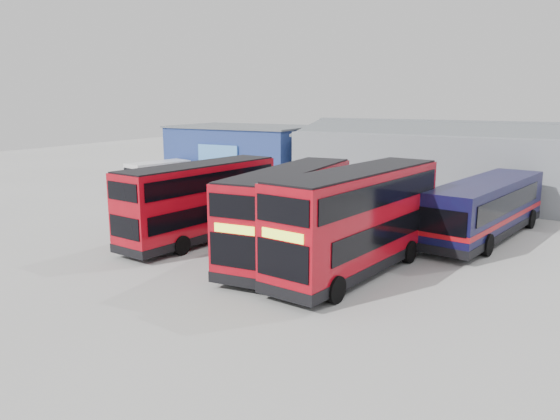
{
  "coord_description": "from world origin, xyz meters",
  "views": [
    {
      "loc": [
        12.8,
        -23.81,
        7.62
      ],
      "look_at": [
        -0.09,
        -0.45,
        2.1
      ],
      "focal_mm": 35.0,
      "sensor_mm": 36.0,
      "label": 1
    }
  ],
  "objects_px": {
    "single_decker_blue": "(486,210)",
    "panel_van": "(158,174)",
    "double_decker_left": "(200,203)",
    "double_decker_centre": "(289,215)",
    "double_decker_right": "(358,222)",
    "office_block": "(244,154)",
    "maintenance_shed": "(506,166)"
  },
  "relations": [
    {
      "from": "double_decker_right",
      "to": "single_decker_blue",
      "type": "xyz_separation_m",
      "value": [
        4.0,
        8.97,
        -0.69
      ]
    },
    {
      "from": "maintenance_shed",
      "to": "panel_van",
      "type": "distance_m",
      "value": 27.69
    },
    {
      "from": "office_block",
      "to": "double_decker_right",
      "type": "bearing_deg",
      "value": -46.92
    },
    {
      "from": "double_decker_left",
      "to": "single_decker_blue",
      "type": "xyz_separation_m",
      "value": [
        13.31,
        7.95,
        -0.5
      ]
    },
    {
      "from": "double_decker_left",
      "to": "double_decker_right",
      "type": "distance_m",
      "value": 9.37
    },
    {
      "from": "maintenance_shed",
      "to": "double_decker_right",
      "type": "relative_size",
      "value": 2.74
    },
    {
      "from": "double_decker_centre",
      "to": "double_decker_left",
      "type": "bearing_deg",
      "value": 168.47
    },
    {
      "from": "single_decker_blue",
      "to": "panel_van",
      "type": "xyz_separation_m",
      "value": [
        -26.78,
        4.06,
        -0.3
      ]
    },
    {
      "from": "double_decker_right",
      "to": "double_decker_left",
      "type": "bearing_deg",
      "value": -177.53
    },
    {
      "from": "double_decker_centre",
      "to": "single_decker_blue",
      "type": "xyz_separation_m",
      "value": [
        7.5,
        8.75,
        -0.58
      ]
    },
    {
      "from": "double_decker_left",
      "to": "panel_van",
      "type": "distance_m",
      "value": 18.06
    },
    {
      "from": "maintenance_shed",
      "to": "double_decker_right",
      "type": "distance_m",
      "value": 22.13
    },
    {
      "from": "maintenance_shed",
      "to": "single_decker_blue",
      "type": "xyz_separation_m",
      "value": [
        0.57,
        -12.89,
        -1.01
      ]
    },
    {
      "from": "maintenance_shed",
      "to": "double_decker_left",
      "type": "relative_size",
      "value": 3.0
    },
    {
      "from": "maintenance_shed",
      "to": "double_decker_left",
      "type": "bearing_deg",
      "value": -121.44
    },
    {
      "from": "single_decker_blue",
      "to": "panel_van",
      "type": "relative_size",
      "value": 2.15
    },
    {
      "from": "double_decker_centre",
      "to": "single_decker_blue",
      "type": "bearing_deg",
      "value": 45.72
    },
    {
      "from": "maintenance_shed",
      "to": "double_decker_left",
      "type": "xyz_separation_m",
      "value": [
        -12.74,
        -20.84,
        -0.51
      ]
    },
    {
      "from": "double_decker_right",
      "to": "panel_van",
      "type": "relative_size",
      "value": 1.97
    },
    {
      "from": "office_block",
      "to": "maintenance_shed",
      "type": "distance_m",
      "value": 22.09
    },
    {
      "from": "double_decker_right",
      "to": "office_block",
      "type": "bearing_deg",
      "value": 141.82
    },
    {
      "from": "double_decker_left",
      "to": "panel_van",
      "type": "height_order",
      "value": "double_decker_left"
    },
    {
      "from": "double_decker_left",
      "to": "double_decker_centre",
      "type": "bearing_deg",
      "value": 179.93
    },
    {
      "from": "panel_van",
      "to": "office_block",
      "type": "bearing_deg",
      "value": 72.8
    },
    {
      "from": "panel_van",
      "to": "maintenance_shed",
      "type": "bearing_deg",
      "value": 33.1
    },
    {
      "from": "office_block",
      "to": "single_decker_blue",
      "type": "height_order",
      "value": "office_block"
    },
    {
      "from": "maintenance_shed",
      "to": "double_decker_centre",
      "type": "bearing_deg",
      "value": -107.76
    },
    {
      "from": "single_decker_blue",
      "to": "panel_van",
      "type": "distance_m",
      "value": 27.09
    },
    {
      "from": "office_block",
      "to": "maintenance_shed",
      "type": "bearing_deg",
      "value": 5.21
    },
    {
      "from": "double_decker_left",
      "to": "double_decker_centre",
      "type": "relative_size",
      "value": 0.97
    },
    {
      "from": "double_decker_left",
      "to": "double_decker_right",
      "type": "xyz_separation_m",
      "value": [
        9.31,
        -1.02,
        0.19
      ]
    },
    {
      "from": "office_block",
      "to": "double_decker_left",
      "type": "height_order",
      "value": "office_block"
    }
  ]
}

